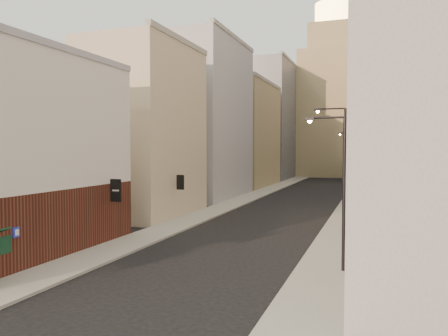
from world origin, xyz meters
TOP-DOWN VIEW (x-y plane):
  - sidewalk_left at (-6.50, 55.00)m, footprint 3.00×140.00m
  - sidewalk_right at (6.50, 55.00)m, footprint 3.00×140.00m
  - near_building_left at (-10.99, 9.00)m, footprint 8.30×23.04m
  - left_bldg_beige at (-12.00, 26.00)m, footprint 8.00×12.00m
  - left_bldg_grey at (-12.00, 42.00)m, footprint 8.00×16.00m
  - left_bldg_tan at (-12.00, 60.00)m, footprint 8.00×18.00m
  - left_bldg_wingrid at (-12.00, 80.00)m, footprint 8.00×20.00m
  - right_bldg_grey at (12.00, 12.00)m, footprint 8.00×16.00m
  - right_bldg_beige at (12.00, 30.00)m, footprint 8.00×16.00m
  - right_bldg_wingrid at (12.00, 50.00)m, footprint 8.00×20.00m
  - highrise at (18.00, 78.00)m, footprint 21.00×23.00m
  - clock_tower at (-1.00, 92.00)m, footprint 14.00×14.00m
  - white_tower at (10.00, 78.00)m, footprint 8.00×8.00m
  - streetlamp_near at (7.19, 12.07)m, footprint 2.10×0.26m
  - streetlamp_mid at (6.33, 24.36)m, footprint 2.50×0.37m
  - streetlamp_far at (6.06, 46.76)m, footprint 2.17×0.61m
  - traffic_light_right at (6.27, 38.87)m, footprint 0.73×0.73m

SIDE VIEW (x-z plane):
  - sidewalk_left at x=-6.50m, z-range 0.00..0.15m
  - sidewalk_right at x=6.50m, z-range 0.00..0.15m
  - traffic_light_right at x=6.27m, z-range 1.36..6.36m
  - streetlamp_near at x=7.19m, z-range 0.57..8.56m
  - streetlamp_far at x=6.06m, z-range 0.59..8.95m
  - streetlamp_mid at x=6.33m, z-range 0.68..10.20m
  - near_building_left at x=-10.99m, z-range -0.13..12.17m
  - left_bldg_beige at x=-12.00m, z-range 0.00..16.00m
  - right_bldg_grey at x=12.00m, z-range 0.00..16.00m
  - left_bldg_tan at x=-12.00m, z-range 0.00..17.00m
  - left_bldg_grey at x=-12.00m, z-range 0.00..20.00m
  - right_bldg_beige at x=12.00m, z-range 0.00..20.00m
  - left_bldg_wingrid at x=-12.00m, z-range 0.00..24.00m
  - right_bldg_wingrid at x=12.00m, z-range 0.00..26.00m
  - clock_tower at x=-1.00m, z-range -4.82..40.08m
  - white_tower at x=10.00m, z-range -2.14..39.36m
  - highrise at x=18.00m, z-range 0.06..51.26m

